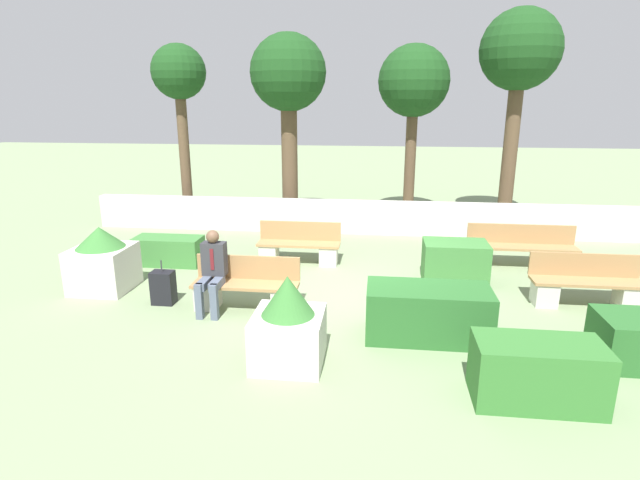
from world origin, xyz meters
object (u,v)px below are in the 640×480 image
object	(u,v)px
planter_corner_left	(102,260)
planter_corner_right	(288,326)
bench_front	(246,290)
bench_left_side	(521,251)
bench_back	(586,287)
tree_rightmost	(520,56)
bench_right_side	(299,248)
suitcase	(163,288)
tree_center_right	(414,84)
tree_center_left	(288,79)
person_seated_man	(212,268)
tree_leftmost	(179,79)

from	to	relation	value
planter_corner_left	planter_corner_right	bearing A→B (deg)	-30.25
bench_front	bench_left_side	size ratio (longest dim) A/B	0.80
bench_back	tree_rightmost	bearing A→B (deg)	100.17
bench_right_side	planter_corner_left	xyz separation A→B (m)	(-3.26, -1.91, 0.23)
bench_right_side	suitcase	size ratio (longest dim) A/B	2.25
bench_back	planter_corner_left	xyz separation A→B (m)	(-8.37, -0.24, 0.23)
bench_front	bench_left_side	xyz separation A→B (m)	(5.07, 2.77, 0.02)
bench_back	tree_center_right	bearing A→B (deg)	123.95
tree_center_left	tree_center_right	bearing A→B (deg)	14.23
bench_right_side	planter_corner_right	distance (m)	4.16
person_seated_man	suitcase	size ratio (longest dim) A/B	1.73
bench_left_side	tree_rightmost	bearing A→B (deg)	70.36
bench_back	tree_center_right	xyz separation A→B (m)	(-2.62, 6.06, 3.41)
person_seated_man	suitcase	world-z (taller)	person_seated_man
planter_corner_right	tree_center_right	distance (m)	9.30
planter_corner_left	tree_center_right	bearing A→B (deg)	47.61
suitcase	tree_center_left	bearing A→B (deg)	79.43
tree_leftmost	tree_rightmost	xyz separation A→B (m)	(8.92, 0.72, 0.56)
bench_front	tree_leftmost	size ratio (longest dim) A/B	0.36
bench_left_side	tree_leftmost	xyz separation A→B (m)	(-8.36, 3.27, 3.51)
bench_front	tree_rightmost	distance (m)	9.70
tree_center_left	planter_corner_right	bearing A→B (deg)	-80.16
suitcase	tree_center_right	xyz separation A→B (m)	(4.40, 6.81, 3.45)
bench_left_side	tree_center_left	xyz separation A→B (m)	(-5.39, 3.25, 3.51)
tree_center_right	bench_front	bearing A→B (deg)	-113.41
planter_corner_right	tree_center_left	size ratio (longest dim) A/B	0.24
bench_left_side	bench_right_side	bearing A→B (deg)	172.15
planter_corner_right	tree_leftmost	distance (m)	9.42
suitcase	tree_center_left	distance (m)	7.04
planter_corner_right	tree_center_left	distance (m)	8.46
planter_corner_right	suitcase	xyz separation A→B (m)	(-2.45, 1.70, -0.24)
planter_corner_left	tree_center_left	xyz separation A→B (m)	(2.46, 5.46, 3.29)
planter_corner_right	suitcase	bearing A→B (deg)	145.26
planter_corner_left	tree_rightmost	xyz separation A→B (m)	(8.41, 6.21, 3.87)
person_seated_man	tree_rightmost	xyz separation A→B (m)	(6.13, 6.90, 3.69)
bench_left_side	person_seated_man	world-z (taller)	person_seated_man
tree_center_left	bench_front	bearing A→B (deg)	-86.92
bench_right_side	suitcase	bearing A→B (deg)	-125.85
tree_center_left	suitcase	bearing A→B (deg)	-100.57
bench_right_side	suitcase	world-z (taller)	bench_right_side
bench_right_side	person_seated_man	xyz separation A→B (m)	(-0.98, -2.60, 0.41)
person_seated_man	bench_back	bearing A→B (deg)	8.66
bench_left_side	person_seated_man	xyz separation A→B (m)	(-5.57, -2.91, 0.39)
suitcase	tree_center_left	size ratio (longest dim) A/B	0.15
bench_back	tree_rightmost	size ratio (longest dim) A/B	0.32
bench_left_side	planter_corner_right	distance (m)	6.01
bench_right_side	tree_leftmost	distance (m)	6.29
person_seated_man	tree_leftmost	bearing A→B (deg)	114.37
planter_corner_left	suitcase	distance (m)	1.46
bench_back	tree_rightmost	xyz separation A→B (m)	(0.04, 5.97, 4.09)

